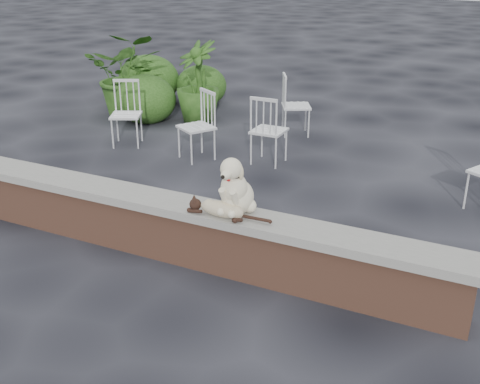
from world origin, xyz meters
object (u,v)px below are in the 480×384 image
at_px(cat, 222,208).
at_px(chair_b, 196,126).
at_px(dog, 238,183).
at_px(chair_e, 296,105).
at_px(chair_a, 126,114).
at_px(potted_plant_a, 128,74).
at_px(potted_plant_b, 198,82).
at_px(chair_c, 269,129).

height_order(cat, chair_b, chair_b).
xyz_separation_m(dog, chair_e, (-1.02, 4.10, -0.38)).
relative_size(cat, chair_b, 0.97).
relative_size(chair_a, chair_b, 1.00).
height_order(dog, chair_b, dog).
height_order(chair_a, potted_plant_a, potted_plant_a).
relative_size(chair_e, potted_plant_b, 0.71).
relative_size(cat, chair_a, 0.97).
height_order(dog, potted_plant_b, potted_plant_b).
bearing_deg(dog, chair_b, 128.43).
xyz_separation_m(chair_b, potted_plant_a, (-2.15, 1.44, 0.25)).
distance_m(dog, chair_b, 3.08).
height_order(cat, potted_plant_b, potted_plant_b).
height_order(cat, potted_plant_a, potted_plant_a).
xyz_separation_m(chair_c, potted_plant_b, (-1.88, 1.36, 0.19)).
bearing_deg(chair_b, potted_plant_b, 150.26).
distance_m(chair_e, chair_b, 1.85).
relative_size(potted_plant_a, potted_plant_b, 1.08).
relative_size(chair_b, potted_plant_a, 0.66).
bearing_deg(dog, chair_c, 109.39).
distance_m(cat, chair_e, 4.36).
bearing_deg(potted_plant_a, chair_c, -20.28).
bearing_deg(dog, cat, -116.57).
bearing_deg(chair_a, chair_b, -29.55).
height_order(cat, chair_c, chair_c).
xyz_separation_m(dog, cat, (-0.08, -0.15, -0.19)).
height_order(chair_b, potted_plant_a, potted_plant_a).
relative_size(chair_a, potted_plant_a, 0.66).
height_order(chair_a, potted_plant_b, potted_plant_b).
relative_size(dog, potted_plant_b, 0.41).
distance_m(cat, chair_a, 4.01).
bearing_deg(potted_plant_b, chair_a, -100.97).
relative_size(cat, chair_e, 0.97).
height_order(cat, chair_a, chair_a).
distance_m(dog, potted_plant_a, 5.57).
distance_m(cat, potted_plant_a, 5.62).
height_order(chair_a, chair_b, same).
relative_size(cat, chair_c, 0.97).
relative_size(chair_e, chair_c, 1.00).
relative_size(chair_b, potted_plant_b, 0.71).
bearing_deg(chair_b, chair_e, 94.99).
distance_m(chair_e, chair_a, 2.58).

